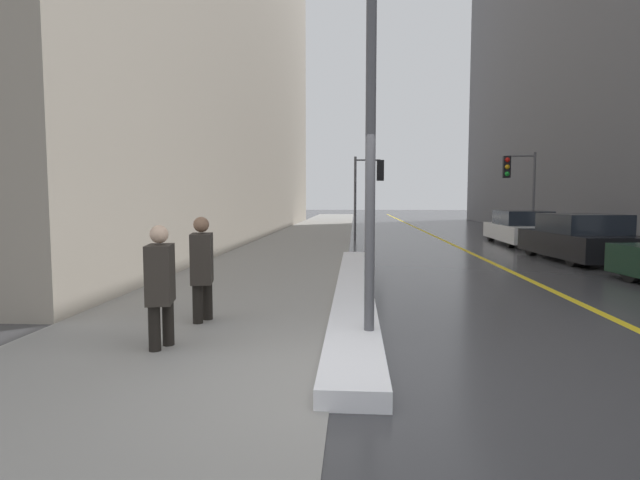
% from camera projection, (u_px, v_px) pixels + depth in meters
% --- Properties ---
extents(ground_plane, '(160.00, 160.00, 0.00)m').
position_uv_depth(ground_plane, '(332.00, 385.00, 4.72)').
color(ground_plane, '#38383A').
extents(sidewalk_slab, '(4.00, 80.00, 0.01)m').
position_uv_depth(sidewalk_slab, '(299.00, 244.00, 19.77)').
color(sidewalk_slab, gray).
rests_on(sidewalk_slab, ground).
extents(road_centre_stripe, '(0.16, 80.00, 0.00)m').
position_uv_depth(road_centre_stripe, '(453.00, 245.00, 19.35)').
color(road_centre_stripe, gold).
rests_on(road_centre_stripe, ground).
extents(snow_bank_curb, '(0.65, 10.85, 0.19)m').
position_uv_depth(snow_bank_curb, '(354.00, 287.00, 9.47)').
color(snow_bank_curb, white).
rests_on(snow_bank_curb, ground).
extents(building_facade_right, '(6.00, 36.00, 18.58)m').
position_uv_depth(building_facade_right, '(612.00, 48.00, 24.93)').
color(building_facade_right, slate).
rests_on(building_facade_right, ground).
extents(lamp_post, '(0.28, 0.28, 4.97)m').
position_uv_depth(lamp_post, '(371.00, 94.00, 5.74)').
color(lamp_post, '#515156').
rests_on(lamp_post, ground).
extents(traffic_light_near, '(1.31, 0.36, 3.62)m').
position_uv_depth(traffic_light_near, '(371.00, 180.00, 21.90)').
color(traffic_light_near, '#515156').
rests_on(traffic_light_near, ground).
extents(traffic_light_far, '(1.31, 0.32, 3.69)m').
position_uv_depth(traffic_light_far, '(517.00, 177.00, 20.55)').
color(traffic_light_far, '#515156').
rests_on(traffic_light_far, ground).
extents(pedestrian_with_shoulder_bag, '(0.37, 0.71, 1.46)m').
position_uv_depth(pedestrian_with_shoulder_bag, '(161.00, 281.00, 5.81)').
color(pedestrian_with_shoulder_bag, black).
rests_on(pedestrian_with_shoulder_bag, ground).
extents(pedestrian_nearside, '(0.38, 0.54, 1.51)m').
position_uv_depth(pedestrian_nearside, '(202.00, 264.00, 7.07)').
color(pedestrian_nearside, black).
rests_on(pedestrian_nearside, ground).
extents(parked_car_black, '(2.16, 4.35, 1.34)m').
position_uv_depth(parked_car_black, '(580.00, 239.00, 14.30)').
color(parked_car_black, black).
rests_on(parked_car_black, ground).
extents(parked_car_white, '(1.95, 4.84, 1.31)m').
position_uv_depth(parked_car_white, '(521.00, 228.00, 19.60)').
color(parked_car_white, silver).
rests_on(parked_car_white, ground).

